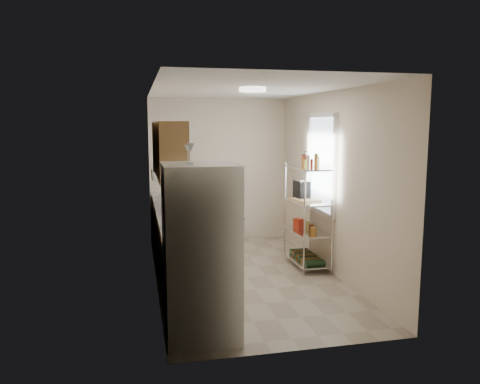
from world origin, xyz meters
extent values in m
cube|color=#ACA08B|center=(0.00, 0.00, -0.01)|extent=(2.50, 4.40, 0.01)
cube|color=white|center=(0.00, 0.00, 2.60)|extent=(2.50, 4.40, 0.01)
cube|color=beige|center=(0.00, 2.21, 1.30)|extent=(2.50, 0.01, 2.60)
cube|color=beige|center=(0.00, -2.21, 1.30)|extent=(2.50, 0.01, 2.60)
cube|color=beige|center=(-1.25, 0.00, 1.30)|extent=(0.01, 4.40, 2.60)
cube|color=beige|center=(1.25, 0.00, 1.30)|extent=(0.01, 4.40, 2.60)
cube|color=#A57E46|center=(-0.92, 0.44, 0.43)|extent=(0.60, 3.48, 0.86)
cube|color=gray|center=(-0.90, 0.44, 0.88)|extent=(0.63, 3.51, 0.04)
cube|color=#B7BABC|center=(-0.94, -0.70, 0.88)|extent=(0.52, 0.44, 0.04)
cube|color=#B7BABC|center=(-0.64, 1.80, 0.46)|extent=(0.01, 0.55, 0.72)
cube|color=#A57E46|center=(-1.05, 0.10, 1.81)|extent=(0.33, 2.20, 0.72)
cube|color=#B7BABC|center=(-1.00, 0.90, 1.39)|extent=(0.50, 0.60, 0.12)
cube|color=white|center=(1.23, 0.35, 1.55)|extent=(0.06, 1.00, 1.46)
cube|color=silver|center=(1.00, 0.30, 0.10)|extent=(0.45, 0.90, 0.02)
cube|color=silver|center=(1.00, 0.30, 0.55)|extent=(0.45, 0.90, 0.02)
cube|color=silver|center=(1.00, 0.30, 1.00)|extent=(0.45, 0.90, 0.02)
cube|color=silver|center=(1.00, 0.30, 1.50)|extent=(0.45, 0.90, 0.02)
cylinder|color=silver|center=(0.79, -0.14, 0.78)|extent=(0.02, 0.02, 1.55)
cylinder|color=silver|center=(0.79, 0.74, 0.78)|extent=(0.02, 0.02, 1.55)
cylinder|color=silver|center=(1.22, -0.14, 0.78)|extent=(0.02, 0.02, 1.55)
cylinder|color=silver|center=(1.22, 0.74, 0.78)|extent=(0.02, 0.02, 1.55)
cylinder|color=white|center=(0.00, -0.30, 2.57)|extent=(0.34, 0.34, 0.05)
cube|color=silver|center=(-0.87, -1.67, 0.88)|extent=(0.72, 0.72, 1.76)
cylinder|color=silver|center=(-0.96, 0.51, 1.00)|extent=(0.24, 0.24, 0.19)
cylinder|color=black|center=(-0.94, 0.87, 0.92)|extent=(0.31, 0.31, 0.04)
cylinder|color=black|center=(-0.89, 0.80, 0.92)|extent=(0.31, 0.31, 0.05)
cube|color=tan|center=(0.96, 0.30, 1.03)|extent=(0.42, 0.48, 0.03)
cube|color=black|center=(0.96, 0.44, 1.16)|extent=(0.20, 0.28, 0.31)
cube|color=#B02B15|center=(0.91, 0.45, 0.64)|extent=(0.14, 0.16, 0.15)
camera|label=1|loc=(-1.47, -6.17, 2.13)|focal=35.00mm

